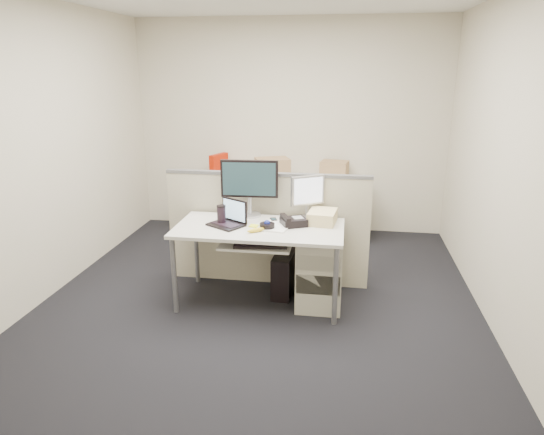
% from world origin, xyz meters
% --- Properties ---
extents(floor, '(4.00, 4.50, 0.01)m').
position_xyz_m(floor, '(0.00, 0.00, -0.01)').
color(floor, black).
rests_on(floor, ground).
extents(wall_back, '(4.00, 0.02, 2.70)m').
position_xyz_m(wall_back, '(0.00, 2.25, 1.35)').
color(wall_back, beige).
rests_on(wall_back, ground).
extents(wall_front, '(4.00, 0.02, 2.70)m').
position_xyz_m(wall_front, '(0.00, -2.25, 1.35)').
color(wall_front, beige).
rests_on(wall_front, ground).
extents(wall_left, '(0.02, 4.50, 2.70)m').
position_xyz_m(wall_left, '(-2.00, 0.00, 1.35)').
color(wall_left, beige).
rests_on(wall_left, ground).
extents(wall_right, '(0.02, 4.50, 2.70)m').
position_xyz_m(wall_right, '(2.00, 0.00, 1.35)').
color(wall_right, beige).
rests_on(wall_right, ground).
extents(desk, '(1.50, 0.75, 0.73)m').
position_xyz_m(desk, '(0.00, 0.00, 0.66)').
color(desk, silver).
rests_on(desk, floor).
extents(keyboard_tray, '(0.62, 0.32, 0.02)m').
position_xyz_m(keyboard_tray, '(0.00, -0.18, 0.62)').
color(keyboard_tray, silver).
rests_on(keyboard_tray, desk).
extents(drawer_pedestal, '(0.40, 0.55, 0.65)m').
position_xyz_m(drawer_pedestal, '(0.55, 0.05, 0.33)').
color(drawer_pedestal, '#AAA690').
rests_on(drawer_pedestal, floor).
extents(cubicle_partition, '(2.00, 0.06, 1.10)m').
position_xyz_m(cubicle_partition, '(0.00, 0.45, 0.55)').
color(cubicle_partition, '#B5AF90').
rests_on(cubicle_partition, floor).
extents(back_counter, '(2.00, 0.60, 0.72)m').
position_xyz_m(back_counter, '(0.00, 1.93, 0.36)').
color(back_counter, '#AAA690').
rests_on(back_counter, floor).
extents(monitor_main, '(0.55, 0.24, 0.54)m').
position_xyz_m(monitor_main, '(-0.15, 0.32, 1.00)').
color(monitor_main, black).
rests_on(monitor_main, desk).
extents(monitor_small, '(0.37, 0.31, 0.40)m').
position_xyz_m(monitor_small, '(0.40, 0.32, 0.93)').
color(monitor_small, '#B7B7BC').
rests_on(monitor_small, desk).
extents(laptop, '(0.38, 0.35, 0.23)m').
position_xyz_m(laptop, '(-0.30, -0.02, 0.84)').
color(laptop, black).
rests_on(laptop, desk).
extents(trackball, '(0.14, 0.14, 0.05)m').
position_xyz_m(trackball, '(0.08, -0.05, 0.76)').
color(trackball, black).
rests_on(trackball, desk).
extents(desk_phone, '(0.27, 0.25, 0.07)m').
position_xyz_m(desk_phone, '(0.30, 0.08, 0.76)').
color(desk_phone, black).
rests_on(desk_phone, desk).
extents(paper_stack, '(0.30, 0.35, 0.01)m').
position_xyz_m(paper_stack, '(0.15, 0.01, 0.74)').
color(paper_stack, white).
rests_on(paper_stack, desk).
extents(sticky_pad, '(0.08, 0.08, 0.01)m').
position_xyz_m(sticky_pad, '(-0.05, 0.00, 0.74)').
color(sticky_pad, '#F1FA24').
rests_on(sticky_pad, desk).
extents(travel_mug, '(0.10, 0.10, 0.17)m').
position_xyz_m(travel_mug, '(-0.35, 0.02, 0.81)').
color(travel_mug, black).
rests_on(travel_mug, desk).
extents(banana, '(0.16, 0.13, 0.04)m').
position_xyz_m(banana, '(0.00, -0.15, 0.75)').
color(banana, yellow).
rests_on(banana, desk).
extents(cellphone, '(0.09, 0.12, 0.01)m').
position_xyz_m(cellphone, '(0.10, 0.20, 0.74)').
color(cellphone, black).
rests_on(cellphone, desk).
extents(manila_folders, '(0.27, 0.33, 0.11)m').
position_xyz_m(manila_folders, '(0.55, 0.20, 0.79)').
color(manila_folders, '#D5BE7F').
rests_on(manila_folders, desk).
extents(keyboard, '(0.47, 0.22, 0.03)m').
position_xyz_m(keyboard, '(0.05, -0.22, 0.64)').
color(keyboard, black).
rests_on(keyboard, keyboard_tray).
extents(pc_tower_desk, '(0.19, 0.44, 0.40)m').
position_xyz_m(pc_tower_desk, '(0.20, 0.20, 0.20)').
color(pc_tower_desk, black).
rests_on(pc_tower_desk, floor).
extents(pc_tower_spare_dark, '(0.24, 0.48, 0.43)m').
position_xyz_m(pc_tower_spare_dark, '(-1.19, 2.03, 0.22)').
color(pc_tower_spare_dark, black).
rests_on(pc_tower_spare_dark, floor).
extents(pc_tower_spare_silver, '(0.31, 0.51, 0.45)m').
position_xyz_m(pc_tower_spare_silver, '(-1.30, 2.03, 0.22)').
color(pc_tower_spare_silver, '#B7B7BC').
rests_on(pc_tower_spare_silver, floor).
extents(cardboard_box_left, '(0.48, 0.43, 0.30)m').
position_xyz_m(cardboard_box_left, '(-0.16, 1.81, 0.87)').
color(cardboard_box_left, tan).
rests_on(cardboard_box_left, back_counter).
extents(cardboard_box_right, '(0.37, 0.31, 0.24)m').
position_xyz_m(cardboard_box_right, '(0.60, 2.05, 0.84)').
color(cardboard_box_right, tan).
rests_on(cardboard_box_right, back_counter).
extents(red_binder, '(0.19, 0.32, 0.30)m').
position_xyz_m(red_binder, '(-0.90, 2.03, 0.87)').
color(red_binder, '#AC1802').
rests_on(red_binder, back_counter).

